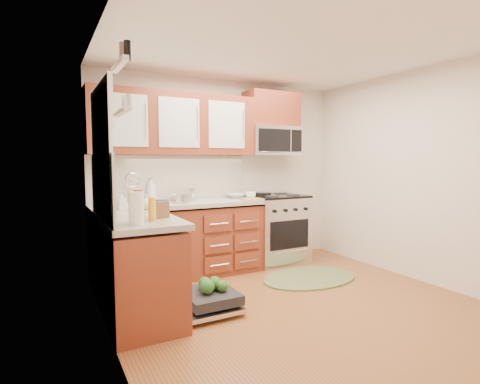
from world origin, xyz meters
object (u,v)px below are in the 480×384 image
paper_towel_roll (136,208)px  cup (251,195)px  skillet (263,194)px  range (276,229)px  microwave (272,141)px  rug (310,278)px  sink (136,216)px  stock_pot (184,198)px  bowl_a (236,196)px  cutting_board (253,199)px  upper_cabinets (175,124)px  dishwasher (206,301)px  bowl_b (183,198)px

paper_towel_roll → cup: paper_towel_roll is taller
skillet → range: bearing=-6.8°
microwave → rug: 1.93m
sink → cup: 1.46m
range → cup: bearing=-165.8°
microwave → sink: microwave is taller
microwave → stock_pot: 1.58m
stock_pot → bowl_a: 0.87m
microwave → sink: 2.13m
stock_pot → skillet: bearing=6.6°
range → rug: bearing=-92.8°
microwave → rug: bearing=-92.4°
cutting_board → paper_towel_roll: 2.06m
upper_cabinets → stock_pot: 0.93m
microwave → stock_pot: size_ratio=3.92×
dishwasher → bowl_b: (0.21, 1.22, 0.87)m
sink → cutting_board: 1.45m
range → sink: bearing=-179.7°
rug → stock_pot: size_ratio=6.40×
cup → skillet: bearing=28.5°
upper_cabinets → rug: bearing=-35.0°
stock_pot → cutting_board: bearing=-6.3°
upper_cabinets → bowl_a: 1.25m
upper_cabinets → microwave: bearing=-1.0°
microwave → rug: (-0.04, -0.93, -1.69)m
bowl_a → paper_towel_roll: bearing=-138.3°
sink → rug: bearing=-22.9°
upper_cabinets → sink: upper_cabinets is taller
rug → sink: bearing=157.1°
range → sink: 1.96m
range → microwave: 1.23m
sink → stock_pot: size_ratio=3.20×
upper_cabinets → cup: upper_cabinets is taller
paper_towel_roll → bowl_a: size_ratio=1.09×
upper_cabinets → range: (1.41, -0.15, -1.40)m
stock_pot → bowl_b: size_ratio=0.68×
rug → stock_pot: 1.81m
range → skillet: 0.54m
range → paper_towel_roll: 2.66m
microwave → dishwasher: microwave is taller
dishwasher → sink: bearing=109.2°
bowl_a → bowl_b: bowl_b is taller
upper_cabinets → cutting_board: 1.35m
stock_pot → cup: 0.91m
bowl_a → cup: cup is taller
upper_cabinets → dishwasher: bearing=-96.0°
cutting_board → bowl_b: bowl_b is taller
microwave → skillet: (-0.21, -0.09, -0.73)m
stock_pot → dishwasher: bearing=-98.3°
rug → bowl_b: (-1.29, 0.90, 0.96)m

